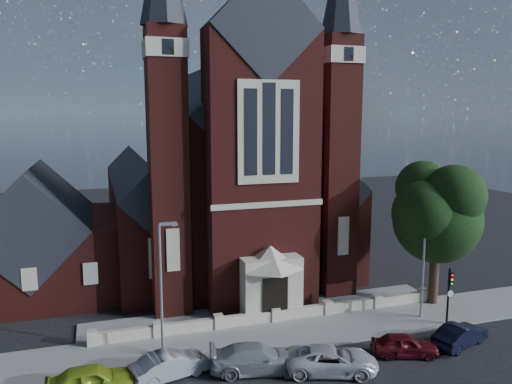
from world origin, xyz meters
TOP-DOWN VIEW (x-y plane):
  - ground at (0.00, 15.00)m, footprint 120.00×120.00m
  - pavement_strip at (0.00, 4.50)m, footprint 60.00×5.00m
  - forecourt_paving at (0.00, 8.50)m, footprint 26.00×3.00m
  - forecourt_wall at (0.00, 6.50)m, footprint 24.00×0.40m
  - church at (-0.00, 22.94)m, footprint 20.01×34.90m
  - parish_hall at (-16.00, 18.00)m, footprint 12.00×12.20m
  - street_tree at (12.60, 5.71)m, footprint 6.40×6.60m
  - street_lamp_left at (-7.91, 4.00)m, footprint 1.16×0.22m
  - street_lamp_right at (10.09, 4.00)m, footprint 1.16×0.22m
  - traffic_signal at (11.00, 2.43)m, footprint 0.28×0.42m
  - car_lime_van at (-11.99, 0.97)m, footprint 4.59×1.96m
  - car_silver_a at (-7.92, 1.37)m, footprint 4.62×2.68m
  - car_silver_b at (-3.22, 0.57)m, footprint 5.61×3.18m
  - car_white_suv at (0.69, -0.78)m, footprint 5.69×3.97m
  - car_dark_red at (5.70, -0.38)m, footprint 4.21×2.75m
  - car_navy at (9.73, -0.31)m, footprint 4.45×2.79m

SIDE VIEW (x-z plane):
  - ground at x=0.00m, z-range 0.00..0.00m
  - pavement_strip at x=0.00m, z-range -0.06..0.06m
  - forecourt_paving at x=0.00m, z-range -0.07..0.07m
  - forecourt_wall at x=0.00m, z-range -0.45..0.45m
  - car_dark_red at x=5.70m, z-range 0.00..1.33m
  - car_navy at x=9.73m, z-range 0.00..1.38m
  - car_silver_a at x=-7.92m, z-range 0.00..1.44m
  - car_white_suv at x=0.69m, z-range 0.00..1.44m
  - car_silver_b at x=-3.22m, z-range 0.00..1.53m
  - car_lime_van at x=-11.99m, z-range 0.00..1.54m
  - traffic_signal at x=11.00m, z-range 0.58..4.58m
  - parish_hall at x=-16.00m, z-range -1.11..9.13m
  - street_lamp_left at x=-7.91m, z-range 0.55..8.64m
  - street_lamp_right at x=10.09m, z-range 0.55..8.64m
  - street_tree at x=12.60m, z-range 1.61..12.31m
  - church at x=0.00m, z-range -6.41..22.79m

